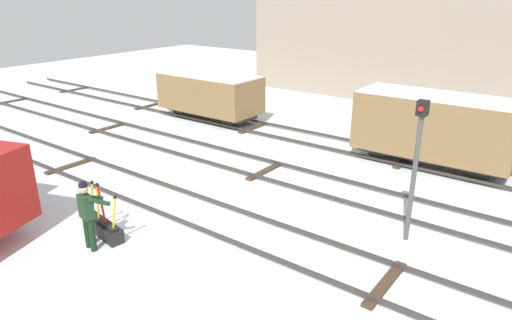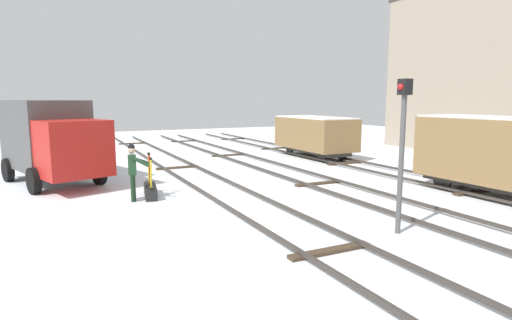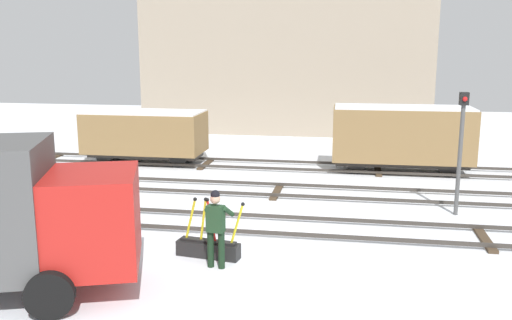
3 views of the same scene
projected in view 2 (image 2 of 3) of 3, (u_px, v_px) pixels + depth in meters
ground_plane at (225, 195)px, 13.74m from camera, size 60.00×60.00×0.00m
track_main_line at (225, 191)px, 13.72m from camera, size 44.00×1.94×0.18m
track_siding_near at (318, 182)px, 15.35m from camera, size 44.00×1.94×0.18m
track_siding_far at (398, 173)px, 17.07m from camera, size 44.00×1.94×0.18m
switch_lever_frame at (150, 189)px, 13.42m from camera, size 1.68×0.58×1.44m
rail_worker at (133, 169)px, 12.77m from camera, size 0.60×0.72×1.79m
delivery_truck at (52, 138)px, 15.28m from camera, size 5.84×3.81×3.11m
signal_post at (402, 140)px, 9.45m from camera, size 0.24×0.32×3.60m
freight_car_far_end at (503, 153)px, 12.99m from camera, size 5.33×2.11×2.60m
freight_car_back_track at (315, 134)px, 22.34m from camera, size 4.93×2.28×2.21m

